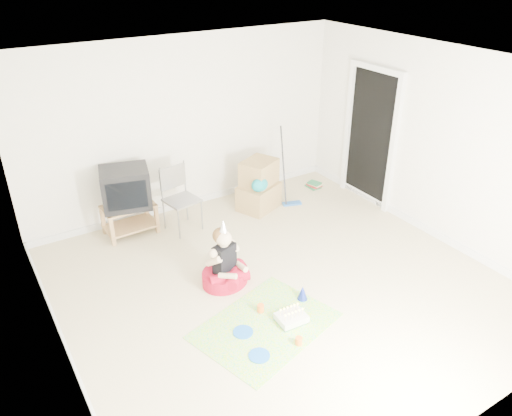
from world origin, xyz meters
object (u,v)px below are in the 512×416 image
tv_stand (130,217)px  folding_chair (182,200)px  crt_tv (126,188)px  birthday_cake (291,318)px  cardboard_boxes (259,186)px  seated_woman (225,269)px

tv_stand → folding_chair: 0.77m
crt_tv → birthday_cake: size_ratio=1.95×
cardboard_boxes → crt_tv: bearing=170.9°
crt_tv → seated_woman: (0.57, -1.74, -0.53)m
tv_stand → seated_woman: bearing=-71.9°
crt_tv → folding_chair: size_ratio=0.67×
folding_chair → cardboard_boxes: (1.28, -0.01, -0.10)m
folding_chair → seated_woman: (-0.12, -1.45, -0.28)m
crt_tv → cardboard_boxes: (1.96, -0.31, -0.35)m
cardboard_boxes → birthday_cake: size_ratio=2.36×
tv_stand → crt_tv: (0.00, 0.00, 0.46)m
cardboard_boxes → seated_woman: 2.01m
folding_chair → cardboard_boxes: size_ratio=1.24×
folding_chair → seated_woman: folding_chair is taller
tv_stand → crt_tv: size_ratio=1.12×
folding_chair → cardboard_boxes: 1.28m
crt_tv → folding_chair: bearing=-8.4°
tv_stand → cardboard_boxes: cardboard_boxes is taller
tv_stand → crt_tv: crt_tv is taller
cardboard_boxes → birthday_cake: cardboard_boxes is taller
crt_tv → folding_chair: crt_tv is taller
crt_tv → seated_woman: crt_tv is taller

